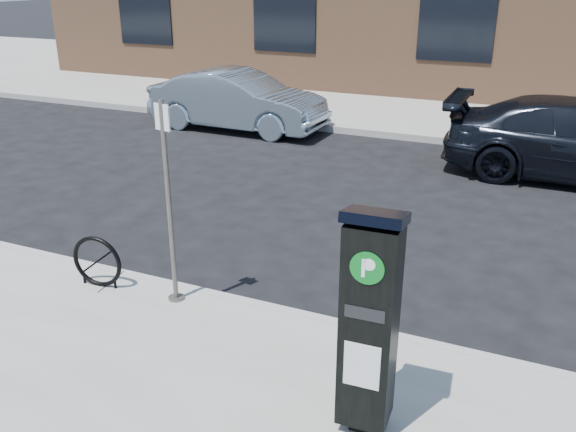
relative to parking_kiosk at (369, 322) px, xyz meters
The scene contains 8 objects.
ground 2.50m from the parking_kiosk, 141.12° to the left, with size 120.00×120.00×0.00m, color black.
sidewalk_far 15.54m from the parking_kiosk, 96.44° to the left, with size 60.00×12.00×0.15m, color gray.
curb_near 2.46m from the parking_kiosk, 141.52° to the left, with size 60.00×0.12×0.16m, color #9E9B93.
curb_far 9.64m from the parking_kiosk, 100.46° to the left, with size 60.00×0.12×0.16m, color #9E9B93.
parking_kiosk is the anchor object (origin of this frame).
sign_pole 2.75m from the parking_kiosk, 156.35° to the left, with size 0.20×0.18×2.23m.
bike_rack 3.70m from the parking_kiosk, 164.01° to the left, with size 0.63×0.12×0.63m.
car_silver 10.56m from the parking_kiosk, 123.76° to the left, with size 1.47×4.21×1.39m, color #8093A3.
Camera 1 is at (2.77, -5.22, 3.55)m, focal length 38.00 mm.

